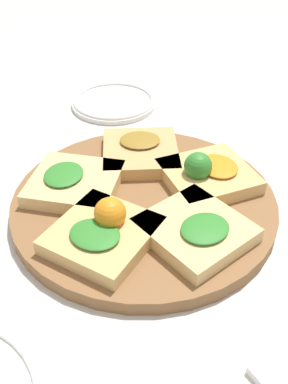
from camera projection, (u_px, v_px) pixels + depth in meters
The scene contains 8 objects.
ground_plane at pixel (144, 209), 0.70m from camera, with size 3.00×3.00×0.00m, color beige.
serving_board at pixel (144, 203), 0.70m from camera, with size 0.41×0.41×0.02m, color brown.
focaccia_slice_0 at pixel (74, 183), 0.70m from camera, with size 0.17×0.18×0.03m.
focaccia_slice_1 at pixel (103, 231), 0.61m from camera, with size 0.15×0.15×0.06m.
focaccia_slice_2 at pixel (196, 230), 0.61m from camera, with size 0.15×0.15×0.03m.
focaccia_slice_3 at pixel (207, 174), 0.71m from camera, with size 0.18×0.17×0.06m.
focaccia_slice_4 at pixel (140, 152), 0.77m from camera, with size 0.18×0.18×0.03m.
plate_right at pixel (114, 102), 0.98m from camera, with size 0.18×0.18×0.02m.
Camera 1 is at (-0.42, -0.34, 0.45)m, focal length 42.00 mm.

